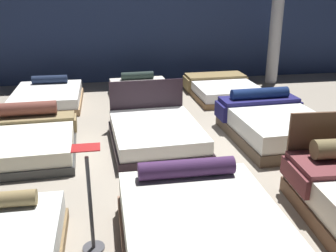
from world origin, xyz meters
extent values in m
cube|color=gray|center=(0.00, 0.00, -0.01)|extent=(18.00, 18.00, 0.02)
cube|color=navy|center=(0.00, 5.07, 1.75)|extent=(18.00, 0.06, 3.50)
cube|color=#8F6952|center=(0.04, -2.80, 0.10)|extent=(1.65, 2.02, 0.20)
cube|color=silver|center=(0.04, -2.80, 0.37)|extent=(1.59, 1.96, 0.34)
cylinder|color=#40244D|center=(0.04, -2.06, 0.65)|extent=(1.15, 0.22, 0.22)
cube|color=brown|center=(1.44, -2.06, 0.41)|extent=(0.11, 0.75, 0.24)
cube|color=#343535|center=(-2.21, 0.16, 0.07)|extent=(1.70, 1.98, 0.15)
cube|color=silver|center=(-2.21, 0.16, 0.26)|extent=(1.64, 1.92, 0.23)
cube|color=olive|center=(-2.24, 0.87, 0.40)|extent=(1.62, 0.50, 0.05)
cube|color=olive|center=(-1.43, 0.90, 0.26)|extent=(0.07, 0.44, 0.23)
cylinder|color=brown|center=(-2.24, 0.91, 0.58)|extent=(1.01, 0.27, 0.24)
cube|color=black|center=(-0.01, 0.15, 0.09)|extent=(1.61, 2.03, 0.17)
cube|color=white|center=(-0.01, 0.15, 0.29)|extent=(1.55, 1.97, 0.23)
cube|color=black|center=(-0.05, 1.13, 0.48)|extent=(1.43, 0.11, 0.95)
cube|color=brown|center=(2.17, 0.08, 0.10)|extent=(1.64, 2.17, 0.20)
cube|color=white|center=(2.17, 0.08, 0.35)|extent=(1.57, 2.10, 0.31)
cube|color=navy|center=(2.14, 0.84, 0.54)|extent=(1.55, 0.59, 0.08)
cube|color=navy|center=(1.35, 0.80, 0.35)|extent=(0.10, 0.52, 0.30)
cube|color=navy|center=(2.92, 0.87, 0.35)|extent=(0.10, 0.52, 0.30)
cylinder|color=navy|center=(2.14, 0.82, 0.67)|extent=(1.17, 0.28, 0.23)
cube|color=#916E4A|center=(-2.17, 2.99, 0.07)|extent=(1.56, 1.92, 0.14)
cube|color=white|center=(-2.17, 2.99, 0.25)|extent=(1.50, 1.86, 0.22)
cylinder|color=#1B2742|center=(-2.16, 3.62, 0.47)|extent=(0.84, 0.21, 0.20)
cube|color=#252126|center=(0.06, 2.95, 0.06)|extent=(1.58, 2.22, 0.13)
cube|color=beige|center=(0.06, 2.95, 0.24)|extent=(1.52, 2.16, 0.23)
cylinder|color=#24322D|center=(0.01, 3.75, 0.45)|extent=(0.84, 0.24, 0.19)
cube|color=brown|center=(2.10, 3.01, 0.06)|extent=(1.60, 2.11, 0.13)
cube|color=white|center=(2.10, 3.01, 0.24)|extent=(1.54, 2.05, 0.22)
cube|color=olive|center=(2.08, 3.68, 0.38)|extent=(1.54, 0.70, 0.07)
cube|color=olive|center=(1.31, 3.66, 0.20)|extent=(0.08, 0.67, 0.29)
cube|color=olive|center=(2.86, 3.70, 0.20)|extent=(0.08, 0.67, 0.29)
cylinder|color=#3F3F44|center=(-1.08, -2.52, 0.01)|extent=(0.24, 0.24, 0.02)
cylinder|color=#3F3F44|center=(-1.08, -2.52, 0.55)|extent=(0.04, 0.04, 1.09)
cube|color=#B21E1E|center=(-1.08, -2.52, 1.19)|extent=(0.28, 0.20, 0.01)
cylinder|color=silver|center=(3.91, 4.19, 1.75)|extent=(0.33, 0.33, 3.50)
camera|label=1|loc=(-0.88, -6.09, 2.71)|focal=41.50mm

